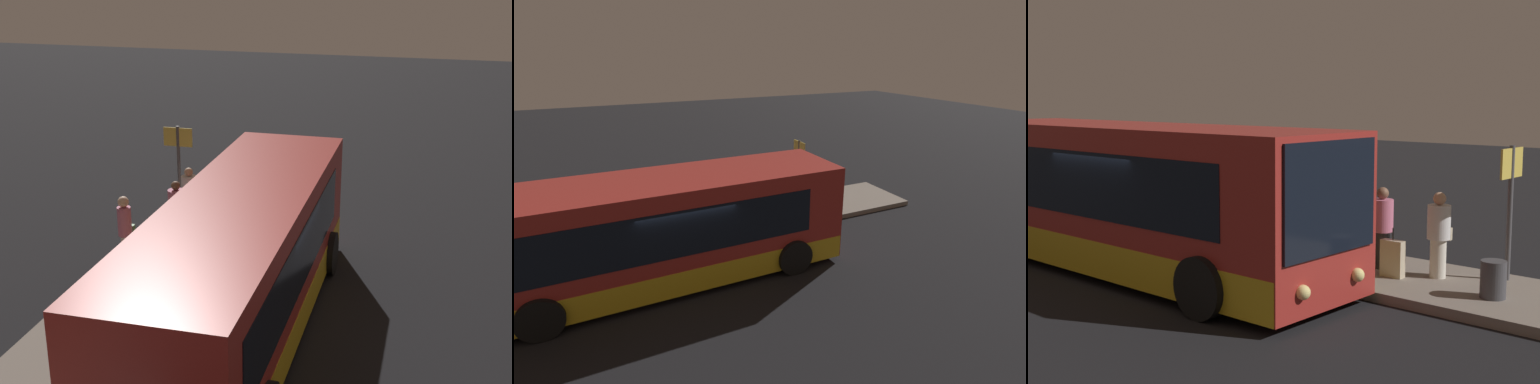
# 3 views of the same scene
# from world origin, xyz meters

# --- Properties ---
(ground) EXTENTS (80.00, 80.00, 0.00)m
(ground) POSITION_xyz_m (0.00, 0.00, 0.00)
(ground) COLOR black
(platform) EXTENTS (20.00, 2.80, 0.18)m
(platform) POSITION_xyz_m (0.00, 3.00, 0.09)
(platform) COLOR slate
(platform) RESTS_ON ground
(bus_lead) EXTENTS (10.25, 2.89, 3.02)m
(bus_lead) POSITION_xyz_m (-0.43, 0.25, 1.51)
(bus_lead) COLOR maroon
(bus_lead) RESTS_ON ground
(passenger_boarding) EXTENTS (0.70, 0.56, 1.64)m
(passenger_boarding) POSITION_xyz_m (3.69, 3.18, 1.04)
(passenger_boarding) COLOR #2D2D33
(passenger_boarding) RESTS_ON platform
(passenger_waiting) EXTENTS (0.50, 0.66, 1.64)m
(passenger_waiting) POSITION_xyz_m (4.92, 3.27, 1.05)
(passenger_waiting) COLOR silver
(passenger_waiting) RESTS_ON platform
(passenger_with_bags) EXTENTS (0.52, 0.36, 1.83)m
(passenger_with_bags) POSITION_xyz_m (1.75, 3.76, 1.20)
(passenger_with_bags) COLOR silver
(passenger_with_bags) RESTS_ON platform
(suitcase) EXTENTS (0.46, 0.18, 0.95)m
(suitcase) POSITION_xyz_m (4.25, 2.73, 0.54)
(suitcase) COLOR beige
(suitcase) RESTS_ON platform
(sign_post) EXTENTS (0.10, 0.88, 2.53)m
(sign_post) POSITION_xyz_m (5.99, 3.96, 1.85)
(sign_post) COLOR #4C4C51
(sign_post) RESTS_ON platform
(trash_bin) EXTENTS (0.44, 0.44, 0.65)m
(trash_bin) POSITION_xyz_m (6.32, 2.64, 0.51)
(trash_bin) COLOR #3F3F44
(trash_bin) RESTS_ON platform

